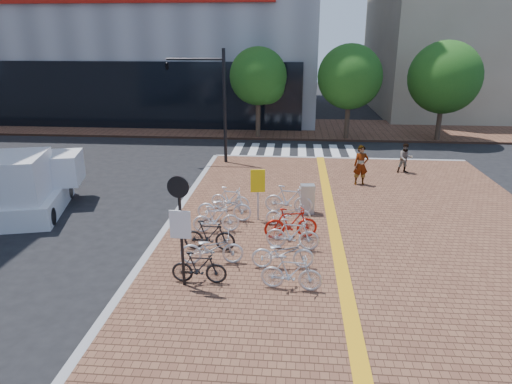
# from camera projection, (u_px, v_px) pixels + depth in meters

# --- Properties ---
(ground) EXTENTS (120.00, 120.00, 0.00)m
(ground) POSITION_uv_depth(u_px,v_px,m) (276.00, 252.00, 14.81)
(ground) COLOR black
(ground) RESTS_ON ground
(sidewalk) EXTENTS (14.00, 34.00, 0.15)m
(sidewalk) POSITION_uv_depth(u_px,v_px,m) (404.00, 357.00, 9.83)
(sidewalk) COLOR brown
(sidewalk) RESTS_ON ground
(tactile_strip) EXTENTS (0.40, 34.00, 0.01)m
(tactile_strip) POSITION_uv_depth(u_px,v_px,m) (357.00, 351.00, 9.88)
(tactile_strip) COLOR orange
(tactile_strip) RESTS_ON sidewalk
(kerb_west) EXTENTS (0.25, 34.00, 0.15)m
(kerb_west) POSITION_uv_depth(u_px,v_px,m) (91.00, 339.00, 10.39)
(kerb_west) COLOR gray
(kerb_west) RESTS_ON ground
(kerb_north) EXTENTS (14.00, 0.25, 0.15)m
(kerb_north) POSITION_uv_depth(u_px,v_px,m) (338.00, 159.00, 25.87)
(kerb_north) COLOR gray
(kerb_north) RESTS_ON ground
(far_sidewalk) EXTENTS (70.00, 8.00, 0.15)m
(far_sidewalk) POSITION_uv_depth(u_px,v_px,m) (288.00, 128.00, 34.61)
(far_sidewalk) COLOR brown
(far_sidewalk) RESTS_ON ground
(building_beige) EXTENTS (20.00, 18.00, 18.00)m
(building_beige) POSITION_uv_depth(u_px,v_px,m) (494.00, 10.00, 40.67)
(building_beige) COLOR gray
(building_beige) RESTS_ON ground
(crosswalk) EXTENTS (7.50, 4.00, 0.01)m
(crosswalk) POSITION_uv_depth(u_px,v_px,m) (294.00, 151.00, 27.98)
(crosswalk) COLOR silver
(crosswalk) RESTS_ON ground
(street_trees) EXTENTS (16.20, 4.60, 6.35)m
(street_trees) POSITION_uv_depth(u_px,v_px,m) (366.00, 79.00, 29.56)
(street_trees) COLOR #38281E
(street_trees) RESTS_ON far_sidewalk
(bike_0) EXTENTS (1.54, 0.44, 0.93)m
(bike_0) POSITION_uv_depth(u_px,v_px,m) (199.00, 267.00, 12.51)
(bike_0) COLOR black
(bike_0) RESTS_ON sidewalk
(bike_1) EXTENTS (1.96, 0.91, 0.99)m
(bike_1) POSITION_uv_depth(u_px,v_px,m) (212.00, 248.00, 13.58)
(bike_1) COLOR silver
(bike_1) RESTS_ON sidewalk
(bike_2) EXTENTS (1.68, 0.52, 1.00)m
(bike_2) POSITION_uv_depth(u_px,v_px,m) (209.00, 235.00, 14.45)
(bike_2) COLOR black
(bike_2) RESTS_ON sidewalk
(bike_3) EXTENTS (1.68, 0.74, 0.97)m
(bike_3) POSITION_uv_depth(u_px,v_px,m) (216.00, 219.00, 15.82)
(bike_3) COLOR white
(bike_3) RESTS_ON sidewalk
(bike_4) EXTENTS (2.01, 0.72, 1.05)m
(bike_4) POSITION_uv_depth(u_px,v_px,m) (224.00, 207.00, 16.80)
(bike_4) COLOR silver
(bike_4) RESTS_ON sidewalk
(bike_5) EXTENTS (1.63, 0.76, 0.95)m
(bike_5) POSITION_uv_depth(u_px,v_px,m) (230.00, 199.00, 17.85)
(bike_5) COLOR white
(bike_5) RESTS_ON sidewalk
(bike_6) EXTENTS (1.70, 0.61, 1.00)m
(bike_6) POSITION_uv_depth(u_px,v_px,m) (291.00, 273.00, 12.15)
(bike_6) COLOR silver
(bike_6) RESTS_ON sidewalk
(bike_7) EXTENTS (1.87, 0.77, 0.96)m
(bike_7) POSITION_uv_depth(u_px,v_px,m) (283.00, 253.00, 13.33)
(bike_7) COLOR silver
(bike_7) RESTS_ON sidewalk
(bike_8) EXTENTS (1.76, 0.65, 1.03)m
(bike_8) POSITION_uv_depth(u_px,v_px,m) (292.00, 234.00, 14.51)
(bike_8) COLOR silver
(bike_8) RESTS_ON sidewalk
(bike_9) EXTENTS (1.87, 0.84, 1.09)m
(bike_9) POSITION_uv_depth(u_px,v_px,m) (291.00, 223.00, 15.30)
(bike_9) COLOR #B1180C
(bike_9) RESTS_ON sidewalk
(bike_10) EXTENTS (1.69, 0.77, 0.86)m
(bike_10) POSITION_uv_depth(u_px,v_px,m) (288.00, 213.00, 16.48)
(bike_10) COLOR silver
(bike_10) RESTS_ON sidewalk
(bike_11) EXTENTS (1.91, 0.74, 1.12)m
(bike_11) POSITION_uv_depth(u_px,v_px,m) (289.00, 200.00, 17.48)
(bike_11) COLOR silver
(bike_11) RESTS_ON sidewalk
(pedestrian_a) EXTENTS (0.71, 0.50, 1.84)m
(pedestrian_a) POSITION_uv_depth(u_px,v_px,m) (361.00, 165.00, 20.86)
(pedestrian_a) COLOR gray
(pedestrian_a) RESTS_ON sidewalk
(pedestrian_b) EXTENTS (0.80, 0.66, 1.50)m
(pedestrian_b) POSITION_uv_depth(u_px,v_px,m) (405.00, 158.00, 22.76)
(pedestrian_b) COLOR #484D5B
(pedestrian_b) RESTS_ON sidewalk
(utility_box) EXTENTS (0.56, 0.44, 1.15)m
(utility_box) POSITION_uv_depth(u_px,v_px,m) (307.00, 199.00, 17.51)
(utility_box) COLOR #A7A6AB
(utility_box) RESTS_ON sidewalk
(yellow_sign) EXTENTS (0.53, 0.16, 1.95)m
(yellow_sign) POSITION_uv_depth(u_px,v_px,m) (258.00, 185.00, 16.57)
(yellow_sign) COLOR #B7B7BC
(yellow_sign) RESTS_ON sidewalk
(notice_sign) EXTENTS (0.58, 0.15, 3.14)m
(notice_sign) POSITION_uv_depth(u_px,v_px,m) (180.00, 218.00, 11.88)
(notice_sign) COLOR black
(notice_sign) RESTS_ON sidewalk
(traffic_light_pole) EXTENTS (3.20, 1.23, 5.96)m
(traffic_light_pole) POSITION_uv_depth(u_px,v_px,m) (198.00, 85.00, 23.77)
(traffic_light_pole) COLOR black
(traffic_light_pole) RESTS_ON sidewalk
(box_truck) EXTENTS (2.88, 4.62, 2.49)m
(box_truck) POSITION_uv_depth(u_px,v_px,m) (35.00, 185.00, 17.78)
(box_truck) COLOR silver
(box_truck) RESTS_ON ground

